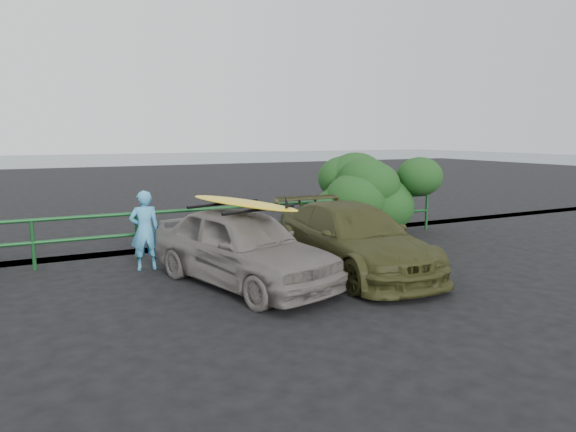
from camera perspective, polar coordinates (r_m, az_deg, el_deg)
name	(u,v)px	position (r m, az deg, el deg)	size (l,w,h in m)	color
ground	(279,329)	(7.25, -0.98, -12.46)	(80.00, 80.00, 0.00)	black
ocean	(60,158)	(66.22, -24.01, 5.91)	(200.00, 200.00, 0.00)	#536266
guardrail	(183,232)	(11.67, -11.60, -1.73)	(14.00, 0.08, 1.04)	#14461E
shrub_right	(358,197)	(14.13, 7.78, 2.09)	(3.20, 2.40, 1.95)	#1C4619
sedan	(242,246)	(9.19, -5.15, -3.37)	(1.63, 4.05, 1.38)	slate
olive_vehicle	(353,238)	(10.14, 7.20, -2.47)	(1.82, 4.48, 1.30)	#393A19
man	(145,230)	(10.50, -15.63, -1.55)	(0.58, 0.38, 1.59)	#47A2D5
roof_rack	(241,207)	(9.07, -5.22, 1.05)	(1.56, 1.09, 0.05)	black
surfboard	(241,203)	(9.06, -5.22, 1.48)	(0.59, 2.87, 0.08)	yellow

